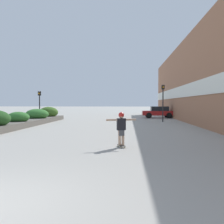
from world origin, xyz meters
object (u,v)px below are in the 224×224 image
object	(u,v)px
skateboard	(121,146)
traffic_light_left	(39,101)
skateboarder	(121,125)
traffic_light_right	(163,97)
car_center_left	(159,112)

from	to	relation	value
skateboard	traffic_light_left	size ratio (longest dim) A/B	0.20
skateboarder	traffic_light_right	world-z (taller)	traffic_light_right
skateboarder	traffic_light_left	xyz separation A→B (m)	(-9.01, 15.21, 1.23)
skateboard	skateboarder	bearing A→B (deg)	-107.74
car_center_left	traffic_light_left	bearing A→B (deg)	116.26
car_center_left	traffic_light_left	xyz separation A→B (m)	(-13.20, -6.51, 1.37)
traffic_light_left	traffic_light_right	bearing A→B (deg)	-2.07
traffic_light_left	car_center_left	bearing A→B (deg)	26.26
skateboard	traffic_light_left	world-z (taller)	traffic_light_left
skateboarder	traffic_light_right	xyz separation A→B (m)	(3.77, 14.74, 1.57)
skateboarder	car_center_left	size ratio (longest dim) A/B	0.35
traffic_light_right	traffic_light_left	bearing A→B (deg)	177.93
skateboard	traffic_light_left	bearing A→B (deg)	102.92
car_center_left	skateboard	bearing A→B (deg)	169.10
skateboard	traffic_light_right	xyz separation A→B (m)	(3.77, 14.74, 2.44)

